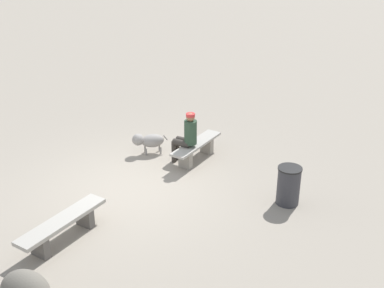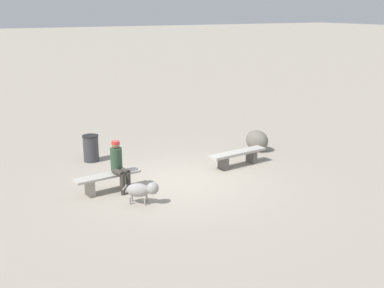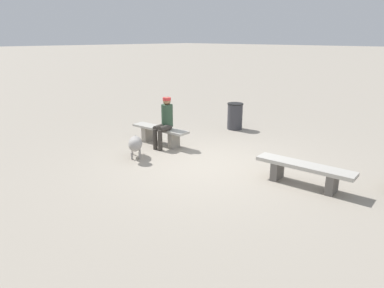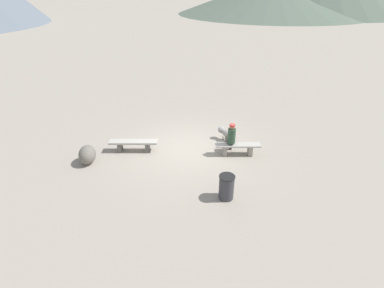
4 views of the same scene
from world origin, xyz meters
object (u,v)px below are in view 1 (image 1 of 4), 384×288
Objects in this scene: bench_left at (63,225)px; seated_person at (187,135)px; trash_bin at (289,186)px; dog at (148,141)px; bench_right at (197,148)px.

seated_person reaches higher than bench_left.
trash_bin is (3.53, -2.50, 0.09)m from bench_left.
seated_person is at bearing 86.76° from trash_bin.
dog is 3.74m from trash_bin.
trash_bin is (-0.43, -2.61, 0.09)m from bench_right.
trash_bin reaches higher than dog.
seated_person reaches higher than dog.
trash_bin is at bearing -105.01° from bench_right.
seated_person is at bearing 159.78° from bench_right.
trash_bin is (-0.15, -2.69, -0.31)m from seated_person.
trash_bin is at bearing 128.33° from dog.
dog is 0.93× the size of trash_bin.
bench_left is 1.08× the size of bench_right.
seated_person is (3.68, 0.18, 0.40)m from bench_left.
bench_right is at bearing -4.09° from bench_left.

